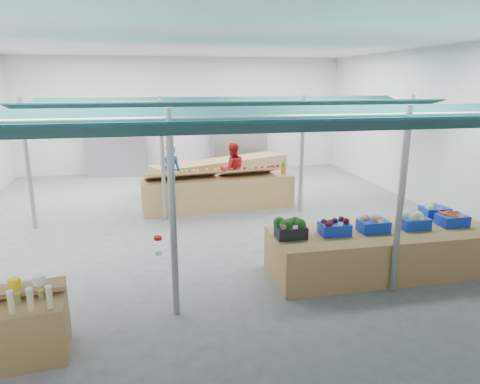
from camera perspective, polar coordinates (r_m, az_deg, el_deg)
The scene contains 23 objects.
floor at distance 10.36m, azimuth -4.27°, elevation -4.22°, with size 13.00×13.00×0.00m, color #5E5E60.
hall at distance 11.26m, azimuth -5.51°, elevation 11.01°, with size 13.00×13.00×13.00m.
pole_grid at distance 8.37m, azimuth 2.20°, elevation 4.10°, with size 10.00×4.60×3.00m.
awnings at distance 8.25m, azimuth 2.27°, elevation 10.73°, with size 9.50×7.08×0.30m.
back_shelving_left at distance 15.96m, azimuth -16.22°, elevation 5.60°, with size 2.00×0.50×2.00m, color #B23F33.
back_shelving_right at distance 16.23m, azimuth -0.10°, elevation 6.32°, with size 2.00×0.50×2.00m, color #B23F33.
veg_counter at distance 8.11m, azimuth 18.48°, elevation -7.49°, with size 4.02×1.34×0.78m, color olive.
fruit_counter at distance 11.50m, azimuth -2.92°, elevation -0.05°, with size 4.02×0.96×0.86m, color olive.
far_counter at distance 13.98m, azimuth -2.38°, elevation 2.59°, with size 4.79×0.96×0.86m, color olive.
crate_stack at distance 8.01m, azimuth 17.15°, elevation -8.34°, with size 0.51×0.35×0.61m, color #0F30A7.
vendor_left at distance 12.37m, azimuth -9.24°, elevation 2.60°, with size 0.59×0.38×1.61m, color #18489C.
vendor_right at distance 12.57m, azimuth -1.01°, elevation 2.97°, with size 0.78×0.61×1.61m, color #AF1517.
crate_broccoli at distance 7.23m, azimuth 6.80°, elevation -4.86°, with size 0.50×0.40×0.35m.
crate_beets at distance 7.51m, azimuth 12.49°, elevation -4.56°, with size 0.50×0.40×0.29m.
crate_celeriac at distance 7.82m, azimuth 17.37°, elevation -4.03°, with size 0.50×0.40×0.31m.
crate_cabbage at distance 8.22m, azimuth 22.18°, elevation -3.47°, with size 0.50×0.40×0.35m.
crate_carrots at distance 8.68m, azimuth 26.46°, elevation -3.32°, with size 0.50×0.40×0.29m.
sparrow at distance 7.02m, azimuth 5.80°, elevation -4.65°, with size 0.12×0.09×0.11m.
pole_ribbon at distance 6.42m, azimuth -10.89°, elevation -6.24°, with size 0.12×0.12×0.28m.
apple_heap_yellow at distance 11.11m, azimuth -7.68°, elevation 2.47°, with size 1.98×0.94×0.27m.
apple_heap_red at distance 11.48m, azimuth 1.12°, elevation 2.99°, with size 1.58×0.89×0.27m.
pineapple at distance 11.79m, azimuth 5.81°, elevation 3.31°, with size 0.14×0.14×0.39m.
crate_extra at distance 9.05m, azimuth 24.57°, elevation -2.18°, with size 0.52×0.41×0.32m.
Camera 1 is at (-1.23, -9.74, 3.33)m, focal length 32.00 mm.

